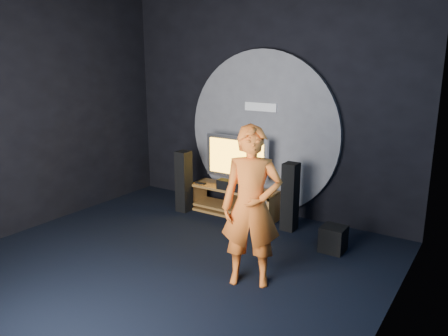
# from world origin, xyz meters

# --- Properties ---
(floor) EXTENTS (5.00, 5.00, 0.00)m
(floor) POSITION_xyz_m (0.00, 0.00, 0.00)
(floor) COLOR black
(floor) RESTS_ON ground
(back_wall) EXTENTS (5.00, 0.04, 3.50)m
(back_wall) POSITION_xyz_m (0.00, 2.50, 1.75)
(back_wall) COLOR black
(back_wall) RESTS_ON ground
(left_wall) EXTENTS (0.04, 5.00, 3.50)m
(left_wall) POSITION_xyz_m (-2.50, 0.00, 1.75)
(left_wall) COLOR black
(left_wall) RESTS_ON ground
(right_wall) EXTENTS (0.04, 5.00, 3.50)m
(right_wall) POSITION_xyz_m (2.50, 0.00, 1.75)
(right_wall) COLOR black
(right_wall) RESTS_ON ground
(wall_disc_panel) EXTENTS (2.60, 0.11, 2.60)m
(wall_disc_panel) POSITION_xyz_m (0.00, 2.44, 1.30)
(wall_disc_panel) COLOR #515156
(wall_disc_panel) RESTS_ON ground
(media_console) EXTENTS (1.48, 0.45, 0.45)m
(media_console) POSITION_xyz_m (-0.26, 2.05, 0.19)
(media_console) COLOR olive
(media_console) RESTS_ON ground
(tv) EXTENTS (1.10, 0.22, 0.82)m
(tv) POSITION_xyz_m (-0.26, 2.12, 0.90)
(tv) COLOR #A7A8AF
(tv) RESTS_ON media_console
(center_speaker) EXTENTS (0.40, 0.15, 0.15)m
(center_speaker) POSITION_xyz_m (-0.26, 1.90, 0.53)
(center_speaker) COLOR black
(center_speaker) RESTS_ON media_console
(remote) EXTENTS (0.18, 0.05, 0.02)m
(remote) POSITION_xyz_m (-0.84, 1.93, 0.46)
(remote) COLOR black
(remote) RESTS_ON media_console
(tower_speaker_left) EXTENTS (0.20, 0.22, 1.01)m
(tower_speaker_left) POSITION_xyz_m (-1.04, 1.74, 0.50)
(tower_speaker_left) COLOR black
(tower_speaker_left) RESTS_ON ground
(tower_speaker_right) EXTENTS (0.20, 0.22, 1.01)m
(tower_speaker_right) POSITION_xyz_m (0.75, 1.95, 0.50)
(tower_speaker_right) COLOR black
(tower_speaker_right) RESTS_ON ground
(subwoofer) EXTENTS (0.31, 0.31, 0.34)m
(subwoofer) POSITION_xyz_m (1.55, 1.58, 0.17)
(subwoofer) COLOR black
(subwoofer) RESTS_ON ground
(player) EXTENTS (0.77, 0.66, 1.79)m
(player) POSITION_xyz_m (1.05, 0.28, 0.90)
(player) COLOR #D45D1C
(player) RESTS_ON ground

